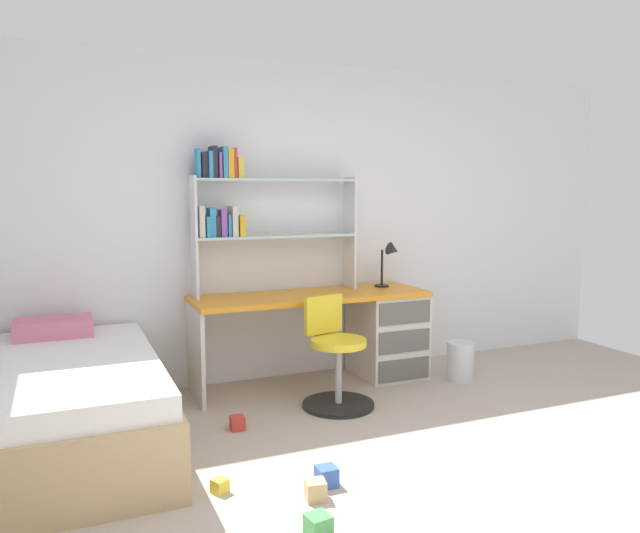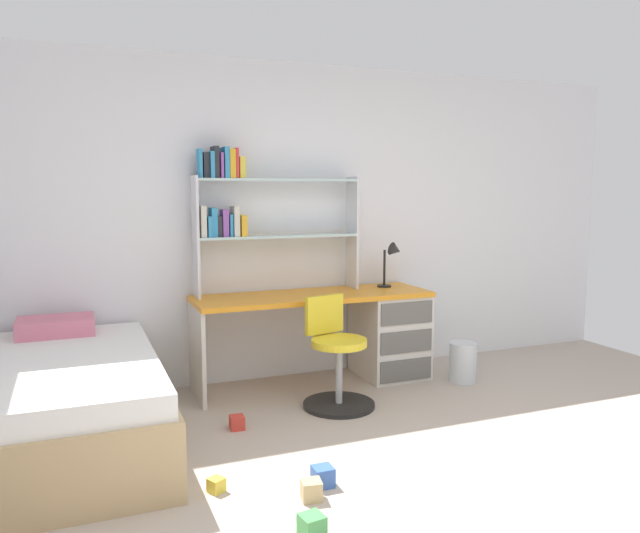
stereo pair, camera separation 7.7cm
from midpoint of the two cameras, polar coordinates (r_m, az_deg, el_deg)
The scene contains 12 objects.
room_shell at distance 3.47m, azimuth -14.15°, elevation 2.45°, with size 6.18×6.47×2.58m.
desk at distance 5.17m, azimuth 3.98°, elevation -5.73°, with size 1.90×0.59×0.74m.
bookshelf_hutch at distance 4.86m, azimuth -7.06°, elevation 5.56°, with size 1.33×0.22×1.15m.
desk_lamp at distance 5.25m, azimuth 6.11°, elevation 0.86°, with size 0.20×0.17×0.38m.
swivel_chair at distance 4.51m, azimuth 0.98°, elevation -8.95°, with size 0.52×0.52×0.79m.
bed_platform at distance 4.07m, azimuth -23.66°, elevation -11.79°, with size 1.21×1.86×0.69m.
waste_bin at distance 5.24m, azimuth 12.43°, elevation -8.56°, with size 0.22×0.22×0.32m, color silver.
toy_block_natural_0 at distance 3.32m, azimuth -1.11°, elevation -19.94°, with size 0.10×0.10×0.10m, color tan.
toy_block_red_1 at distance 4.20m, azimuth -8.16°, elevation -14.12°, with size 0.09×0.09×0.09m, color red.
toy_block_blue_2 at distance 3.45m, azimuth -0.08°, elevation -18.80°, with size 0.10×0.10×0.10m, color #3860B7.
toy_block_green_3 at distance 3.02m, azimuth -0.96°, elevation -22.83°, with size 0.10×0.10×0.10m, color #479E51.
toy_block_yellow_4 at distance 3.44m, azimuth -9.90°, elevation -19.32°, with size 0.07×0.07×0.07m, color gold.
Camera 1 is at (-1.91, -2.06, 1.56)m, focal length 34.68 mm.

